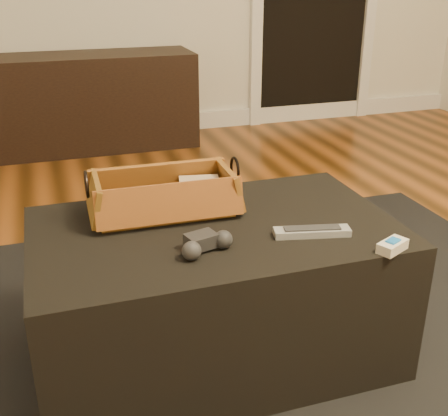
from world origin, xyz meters
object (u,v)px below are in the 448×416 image
object	(u,v)px
wicker_basket	(164,197)
cream_gadget	(392,246)
media_cabinet	(75,103)
game_controller	(205,243)
ottoman	(215,292)
tv_remote	(158,207)
silver_remote	(312,232)

from	to	relation	value
wicker_basket	cream_gadget	xyz separation A→B (m)	(0.49, -0.41, -0.04)
media_cabinet	game_controller	size ratio (longest dim) A/B	9.80
ottoman	tv_remote	xyz separation A→B (m)	(-0.13, 0.12, 0.24)
ottoman	tv_remote	size ratio (longest dim) A/B	4.44
game_controller	silver_remote	xyz separation A→B (m)	(0.30, 0.00, -0.01)
game_controller	silver_remote	distance (m)	0.30
wicker_basket	tv_remote	bearing A→B (deg)	-144.36
ottoman	game_controller	distance (m)	0.28
tv_remote	wicker_basket	distance (m)	0.04
media_cabinet	game_controller	bearing A→B (deg)	-86.44
tv_remote	game_controller	distance (m)	0.26
tv_remote	silver_remote	bearing A→B (deg)	-39.56
game_controller	tv_remote	bearing A→B (deg)	104.34
ottoman	wicker_basket	bearing A→B (deg)	129.84
game_controller	wicker_basket	bearing A→B (deg)	99.10
tv_remote	cream_gadget	bearing A→B (deg)	-42.32
cream_gadget	media_cabinet	bearing A→B (deg)	103.10
media_cabinet	game_controller	distance (m)	2.45
media_cabinet	cream_gadget	xyz separation A→B (m)	(0.60, -2.58, 0.15)
wicker_basket	ottoman	bearing A→B (deg)	-50.16
media_cabinet	tv_remote	distance (m)	2.19
tv_remote	wicker_basket	bearing A→B (deg)	30.87
media_cabinet	wicker_basket	bearing A→B (deg)	-87.14
tv_remote	wicker_basket	world-z (taller)	wicker_basket
tv_remote	silver_remote	world-z (taller)	tv_remote
ottoman	cream_gadget	distance (m)	0.52
wicker_basket	game_controller	xyz separation A→B (m)	(0.04, -0.27, -0.03)
wicker_basket	silver_remote	distance (m)	0.43
game_controller	silver_remote	size ratio (longest dim) A/B	0.74
wicker_basket	game_controller	bearing A→B (deg)	-80.90
media_cabinet	ottoman	size ratio (longest dim) A/B	1.51
media_cabinet	ottoman	distance (m)	2.31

